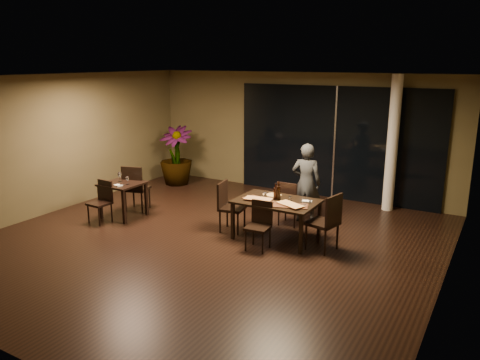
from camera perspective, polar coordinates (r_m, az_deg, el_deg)
name	(u,v)px	position (r m, az deg, el deg)	size (l,w,h in m)	color
ground	(209,242)	(8.80, -3.85, -7.53)	(8.00, 8.00, 0.00)	black
wall_back	(298,133)	(11.86, 7.11, 5.68)	(8.00, 0.10, 3.00)	brown
wall_left	(55,143)	(11.11, -21.60, 4.19)	(0.10, 8.00, 3.00)	brown
wall_right	(454,196)	(6.98, 24.64, -1.74)	(0.10, 8.00, 3.00)	brown
ceiling	(206,76)	(8.16, -4.21, 12.54)	(8.00, 8.00, 0.04)	silver
window_panel	(335,143)	(11.45, 11.52, 4.42)	(5.00, 0.06, 2.70)	black
column	(392,144)	(10.76, 18.08, 4.18)	(0.24, 0.24, 3.00)	white
main_table	(277,204)	(8.75, 4.48, -2.96)	(1.50, 1.00, 0.75)	black
side_table	(123,188)	(10.28, -14.10, -1.01)	(0.80, 0.80, 0.75)	black
chair_main_far	(289,201)	(9.49, 5.97, -2.59)	(0.44, 0.44, 0.93)	black
chair_main_near	(260,222)	(8.35, 2.42, -5.19)	(0.43, 0.43, 0.86)	black
chair_main_left	(228,204)	(9.17, -1.46, -2.91)	(0.53, 0.53, 0.99)	black
chair_main_right	(327,220)	(8.32, 10.57, -4.76)	(0.58, 0.58, 1.05)	black
chair_side_far	(135,186)	(10.59, -12.67, -0.70)	(0.60, 0.60, 1.04)	black
chair_side_near	(102,199)	(10.11, -16.47, -2.25)	(0.42, 0.42, 0.87)	black
diner	(306,183)	(9.72, 8.06, -0.35)	(0.56, 0.37, 1.65)	#2B2D30
potted_plant	(176,156)	(12.70, -7.79, 2.96)	(0.85, 0.85, 1.57)	#1B521B
pizza_board_left	(258,200)	(8.71, 2.26, -2.44)	(0.61, 0.30, 0.01)	#4A2918
pizza_board_right	(290,206)	(8.42, 6.15, -3.12)	(0.63, 0.31, 0.01)	#442415
oblong_pizza_left	(258,199)	(8.71, 2.26, -2.34)	(0.49, 0.23, 0.02)	maroon
oblong_pizza_right	(290,205)	(8.42, 6.15, -3.01)	(0.50, 0.23, 0.02)	maroon
round_pizza	(274,195)	(9.02, 4.14, -1.87)	(0.28, 0.28, 0.01)	#AD2013
bottle_a	(275,192)	(8.74, 4.33, -1.42)	(0.07, 0.07, 0.31)	black
bottle_b	(279,193)	(8.71, 4.78, -1.62)	(0.06, 0.06, 0.27)	black
bottle_c	(278,191)	(8.75, 4.71, -1.29)	(0.08, 0.08, 0.34)	black
tumbler_left	(265,195)	(8.89, 3.04, -1.85)	(0.07, 0.07, 0.09)	white
tumbler_right	(290,199)	(8.72, 6.15, -2.27)	(0.07, 0.07, 0.08)	white
napkin_near	(300,205)	(8.46, 7.31, -3.08)	(0.18, 0.10, 0.01)	white
napkin_far	(307,201)	(8.72, 8.18, -2.56)	(0.18, 0.10, 0.01)	silver
wine_glass_a	(120,177)	(10.34, -14.46, 0.35)	(0.09, 0.09, 0.20)	white
wine_glass_b	(127,181)	(10.08, -13.57, -0.06)	(0.07, 0.07, 0.16)	white
side_napkin	(118,185)	(10.03, -14.63, -0.63)	(0.18, 0.11, 0.01)	white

